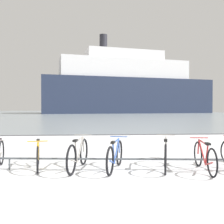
{
  "coord_description": "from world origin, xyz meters",
  "views": [
    {
      "loc": [
        0.24,
        -4.03,
        1.54
      ],
      "look_at": [
        0.79,
        3.95,
        1.39
      ],
      "focal_mm": 40.22,
      "sensor_mm": 36.0,
      "label": 1
    }
  ],
  "objects_px": {
    "bicycle_2": "(78,155)",
    "bicycle_3": "(115,156)",
    "ferry_ship": "(126,87)",
    "bicycle_1": "(38,155)",
    "bicycle_4": "(166,154)",
    "bicycle_5": "(204,157)"
  },
  "relations": [
    {
      "from": "ferry_ship",
      "to": "bicycle_3",
      "type": "bearing_deg",
      "value": -97.46
    },
    {
      "from": "bicycle_1",
      "to": "bicycle_3",
      "type": "height_order",
      "value": "bicycle_3"
    },
    {
      "from": "bicycle_1",
      "to": "bicycle_4",
      "type": "relative_size",
      "value": 0.97
    },
    {
      "from": "bicycle_1",
      "to": "bicycle_3",
      "type": "bearing_deg",
      "value": -8.6
    },
    {
      "from": "bicycle_2",
      "to": "bicycle_3",
      "type": "distance_m",
      "value": 0.91
    },
    {
      "from": "bicycle_1",
      "to": "bicycle_5",
      "type": "distance_m",
      "value": 4.09
    },
    {
      "from": "bicycle_2",
      "to": "bicycle_4",
      "type": "xyz_separation_m",
      "value": [
        2.16,
        -0.13,
        0.0
      ]
    },
    {
      "from": "bicycle_2",
      "to": "bicycle_5",
      "type": "relative_size",
      "value": 1.04
    },
    {
      "from": "bicycle_4",
      "to": "bicycle_2",
      "type": "bearing_deg",
      "value": 176.53
    },
    {
      "from": "bicycle_3",
      "to": "bicycle_4",
      "type": "height_order",
      "value": "bicycle_4"
    },
    {
      "from": "bicycle_5",
      "to": "ferry_ship",
      "type": "height_order",
      "value": "ferry_ship"
    },
    {
      "from": "bicycle_1",
      "to": "bicycle_4",
      "type": "bearing_deg",
      "value": -5.67
    },
    {
      "from": "bicycle_3",
      "to": "bicycle_5",
      "type": "bearing_deg",
      "value": -7.16
    },
    {
      "from": "bicycle_2",
      "to": "ferry_ship",
      "type": "distance_m",
      "value": 64.64
    },
    {
      "from": "bicycle_3",
      "to": "bicycle_5",
      "type": "distance_m",
      "value": 2.15
    },
    {
      "from": "bicycle_2",
      "to": "ferry_ship",
      "type": "height_order",
      "value": "ferry_ship"
    },
    {
      "from": "bicycle_1",
      "to": "bicycle_4",
      "type": "height_order",
      "value": "bicycle_4"
    },
    {
      "from": "bicycle_3",
      "to": "bicycle_4",
      "type": "bearing_deg",
      "value": -1.14
    },
    {
      "from": "bicycle_3",
      "to": "bicycle_4",
      "type": "distance_m",
      "value": 1.26
    },
    {
      "from": "bicycle_2",
      "to": "bicycle_3",
      "type": "bearing_deg",
      "value": -6.66
    },
    {
      "from": "bicycle_5",
      "to": "bicycle_3",
      "type": "bearing_deg",
      "value": 172.84
    },
    {
      "from": "bicycle_3",
      "to": "bicycle_4",
      "type": "xyz_separation_m",
      "value": [
        1.26,
        -0.03,
        0.02
      ]
    }
  ]
}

